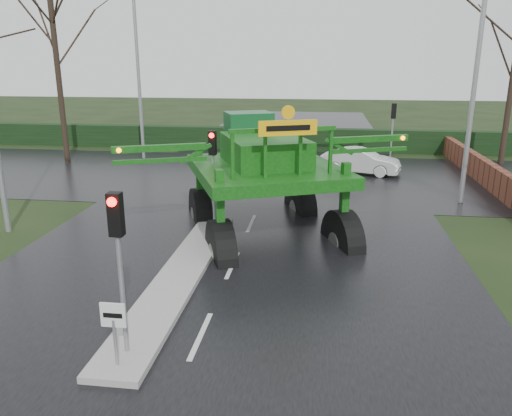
# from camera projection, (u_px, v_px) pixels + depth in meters

# --- Properties ---
(ground) EXTENTS (140.00, 140.00, 0.00)m
(ground) POSITION_uv_depth(u_px,v_px,m) (201.00, 336.00, 11.08)
(ground) COLOR black
(ground) RESTS_ON ground
(road_main) EXTENTS (14.00, 80.00, 0.02)m
(road_main) POSITION_uv_depth(u_px,v_px,m) (258.00, 209.00, 20.58)
(road_main) COLOR black
(road_main) RESTS_ON ground
(road_cross) EXTENTS (80.00, 12.00, 0.02)m
(road_cross) POSITION_uv_depth(u_px,v_px,m) (273.00, 176.00, 26.28)
(road_cross) COLOR black
(road_cross) RESTS_ON ground
(median_island) EXTENTS (1.20, 10.00, 0.16)m
(median_island) POSITION_uv_depth(u_px,v_px,m) (181.00, 274.00, 14.07)
(median_island) COLOR gray
(median_island) RESTS_ON ground
(hedge_row) EXTENTS (44.00, 0.90, 1.50)m
(hedge_row) POSITION_uv_depth(u_px,v_px,m) (285.00, 139.00, 33.67)
(hedge_row) COLOR black
(hedge_row) RESTS_ON ground
(brick_wall) EXTENTS (0.40, 20.00, 1.20)m
(brick_wall) POSITION_uv_depth(u_px,v_px,m) (483.00, 171.00, 24.78)
(brick_wall) COLOR #592D1E
(brick_wall) RESTS_ON ground
(keep_left_sign) EXTENTS (0.50, 0.07, 1.35)m
(keep_left_sign) POSITION_uv_depth(u_px,v_px,m) (114.00, 324.00, 9.52)
(keep_left_sign) COLOR gray
(keep_left_sign) RESTS_ON ground
(traffic_signal_near) EXTENTS (0.26, 0.33, 3.52)m
(traffic_signal_near) POSITION_uv_depth(u_px,v_px,m) (118.00, 240.00, 9.55)
(traffic_signal_near) COLOR gray
(traffic_signal_near) RESTS_ON ground
(traffic_signal_mid) EXTENTS (0.26, 0.33, 3.52)m
(traffic_signal_mid) POSITION_uv_depth(u_px,v_px,m) (213.00, 157.00, 17.63)
(traffic_signal_mid) COLOR gray
(traffic_signal_mid) RESTS_ON ground
(traffic_signal_far) EXTENTS (0.26, 0.33, 3.52)m
(traffic_signal_far) POSITION_uv_depth(u_px,v_px,m) (393.00, 120.00, 28.53)
(traffic_signal_far) COLOR gray
(traffic_signal_far) RESTS_ON ground
(street_light_right) EXTENTS (3.85, 0.30, 10.00)m
(street_light_right) POSITION_uv_depth(u_px,v_px,m) (470.00, 57.00, 19.73)
(street_light_right) COLOR gray
(street_light_right) RESTS_ON ground
(street_light_left_far) EXTENTS (3.85, 0.30, 10.00)m
(street_light_left_far) POSITION_uv_depth(u_px,v_px,m) (142.00, 58.00, 29.41)
(street_light_left_far) COLOR gray
(street_light_left_far) RESTS_ON ground
(tree_left_far) EXTENTS (7.70, 7.70, 13.26)m
(tree_left_far) POSITION_uv_depth(u_px,v_px,m) (54.00, 36.00, 27.72)
(tree_left_far) COLOR black
(tree_left_far) RESTS_ON ground
(crop_sprayer) EXTENTS (9.60, 7.75, 5.77)m
(crop_sprayer) POSITION_uv_depth(u_px,v_px,m) (218.00, 169.00, 15.14)
(crop_sprayer) COLOR black
(crop_sprayer) RESTS_ON ground
(white_sedan) EXTENTS (4.34, 2.48, 1.35)m
(white_sedan) POSITION_uv_depth(u_px,v_px,m) (360.00, 174.00, 26.89)
(white_sedan) COLOR silver
(white_sedan) RESTS_ON ground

